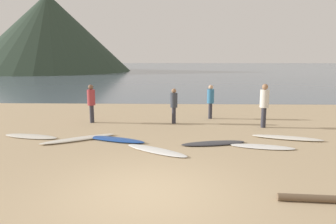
{
  "coord_description": "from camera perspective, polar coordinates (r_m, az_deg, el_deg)",
  "views": [
    {
      "loc": [
        0.69,
        -6.47,
        2.97
      ],
      "look_at": [
        0.3,
        6.71,
        0.6
      ],
      "focal_mm": 34.07,
      "sensor_mm": 36.0,
      "label": 1
    }
  ],
  "objects": [
    {
      "name": "person_2",
      "position": [
        15.06,
        7.62,
        2.35
      ],
      "size": [
        0.32,
        0.32,
        1.59
      ],
      "rotation": [
        0.0,
        0.0,
        4.94
      ],
      "color": "#2D2D38",
      "rests_on": "ground"
    },
    {
      "name": "ground_plane",
      "position": [
        16.77,
        -0.68,
        -0.37
      ],
      "size": [
        120.0,
        120.0,
        0.2
      ],
      "primitive_type": "cube",
      "color": "tan",
      "rests_on": "ground"
    },
    {
      "name": "surfboard_0",
      "position": [
        12.72,
        -23.34,
        -4.01
      ],
      "size": [
        2.23,
        1.08,
        0.07
      ],
      "primitive_type": "ellipsoid",
      "rotation": [
        0.0,
        0.0,
        -0.23
      ],
      "color": "silver",
      "rests_on": "ground"
    },
    {
      "name": "surfboard_2",
      "position": [
        11.37,
        -9.57,
        -4.83
      ],
      "size": [
        2.38,
        1.28,
        0.1
      ],
      "primitive_type": "ellipsoid",
      "rotation": [
        0.0,
        0.0,
        -0.35
      ],
      "color": "#1E479E",
      "rests_on": "ground"
    },
    {
      "name": "person_3",
      "position": [
        13.87,
        1.06,
        1.63
      ],
      "size": [
        0.31,
        0.31,
        1.54
      ],
      "rotation": [
        0.0,
        0.0,
        5.85
      ],
      "color": "#2D2D38",
      "rests_on": "ground"
    },
    {
      "name": "driftwood_log",
      "position": [
        7.38,
        24.73,
        -13.87
      ],
      "size": [
        1.48,
        0.26,
        0.16
      ],
      "primitive_type": "cylinder",
      "rotation": [
        0.0,
        1.57,
        -0.07
      ],
      "color": "brown",
      "rests_on": "ground"
    },
    {
      "name": "person_1",
      "position": [
        13.64,
        16.86,
        1.73
      ],
      "size": [
        0.37,
        0.37,
        1.81
      ],
      "rotation": [
        0.0,
        0.0,
        4.96
      ],
      "color": "#2D2D38",
      "rests_on": "ground"
    },
    {
      "name": "surfboard_5",
      "position": [
        10.83,
        16.52,
        -5.98
      ],
      "size": [
        2.1,
        0.95,
        0.06
      ],
      "primitive_type": "ellipsoid",
      "rotation": [
        0.0,
        0.0,
        -0.21
      ],
      "color": "white",
      "rests_on": "ground"
    },
    {
      "name": "headland_hill",
      "position": [
        62.92,
        -20.44,
        13.1
      ],
      "size": [
        28.72,
        28.72,
        13.73
      ],
      "primitive_type": "cone",
      "color": "#28382B",
      "rests_on": "ground"
    },
    {
      "name": "surfboard_6",
      "position": [
        12.19,
        20.53,
        -4.34
      ],
      "size": [
        2.47,
        1.15,
        0.1
      ],
      "primitive_type": "ellipsoid",
      "rotation": [
        0.0,
        0.0,
        -0.29
      ],
      "color": "silver",
      "rests_on": "ground"
    },
    {
      "name": "surfboard_3",
      "position": [
        10.0,
        -2.14,
        -6.88
      ],
      "size": [
        2.21,
        1.73,
        0.07
      ],
      "primitive_type": "ellipsoid",
      "rotation": [
        0.0,
        0.0,
        -0.59
      ],
      "color": "white",
      "rests_on": "ground"
    },
    {
      "name": "ocean_water",
      "position": [
        69.4,
        1.13,
        7.72
      ],
      "size": [
        140.0,
        100.0,
        0.01
      ],
      "primitive_type": "cube",
      "color": "slate",
      "rests_on": "ground"
    },
    {
      "name": "surfboard_1",
      "position": [
        11.72,
        -15.68,
        -4.64
      ],
      "size": [
        2.49,
        1.85,
        0.09
      ],
      "primitive_type": "ellipsoid",
      "rotation": [
        0.0,
        0.0,
        0.58
      ],
      "color": "silver",
      "rests_on": "ground"
    },
    {
      "name": "person_0",
      "position": [
        14.42,
        -13.57,
        2.05
      ],
      "size": [
        0.34,
        0.34,
        1.7
      ],
      "rotation": [
        0.0,
        0.0,
        1.58
      ],
      "color": "#2D2D38",
      "rests_on": "ground"
    },
    {
      "name": "surfboard_4",
      "position": [
        10.88,
        8.13,
        -5.54
      ],
      "size": [
        2.29,
        1.01,
        0.08
      ],
      "primitive_type": "ellipsoid",
      "rotation": [
        0.0,
        0.0,
        0.22
      ],
      "color": "#333338",
      "rests_on": "ground"
    }
  ]
}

